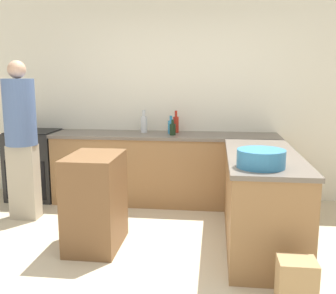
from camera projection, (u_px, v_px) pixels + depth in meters
The scene contains 13 objects.
ground_plane at pixel (137, 271), 3.38m from camera, with size 14.00×14.00×0.00m, color beige.
wall_back at pixel (168, 98), 5.31m from camera, with size 8.00×0.06×2.70m.
counter_back at pixel (165, 168), 5.14m from camera, with size 2.91×0.64×0.91m.
counter_peninsula at pixel (261, 199), 3.86m from camera, with size 0.69×1.77×0.91m.
range_oven at pixel (35, 164), 5.35m from camera, with size 0.64×0.61×0.93m.
island_table at pixel (95, 201), 3.80m from camera, with size 0.48×0.69×0.92m.
mixing_bowl at pixel (261, 158), 3.21m from camera, with size 0.39×0.39×0.15m.
wine_bottle_dark at pixel (173, 129), 4.94m from camera, with size 0.08×0.08×0.20m.
dish_soap_bottle at pixel (171, 126), 5.08m from camera, with size 0.08×0.08×0.23m.
vinegar_bottle_clear at pixel (144, 124), 5.16m from camera, with size 0.09×0.09×0.30m.
hot_sauce_bottle at pixel (176, 124), 5.17m from camera, with size 0.07×0.07×0.29m.
person_by_range at pixel (21, 135), 4.47m from camera, with size 0.35×0.35×1.82m.
paper_bag at pixel (296, 286), 2.76m from camera, with size 0.26×0.21×0.39m.
Camera 1 is at (0.64, -3.08, 1.66)m, focal length 42.00 mm.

